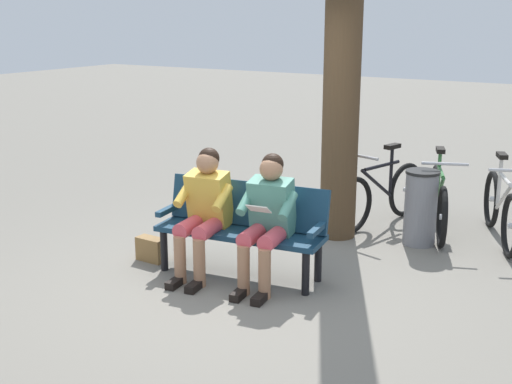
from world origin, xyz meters
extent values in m
plane|color=slate|center=(0.00, 0.00, 0.00)|extent=(40.00, 40.00, 0.00)
cube|color=navy|center=(0.12, -0.20, 0.42)|extent=(1.64, 0.64, 0.05)
cube|color=navy|center=(0.14, -0.39, 0.66)|extent=(1.60, 0.34, 0.42)
cube|color=navy|center=(-0.63, -0.29, 0.56)|extent=(0.11, 0.40, 0.05)
cube|color=navy|center=(0.87, -0.10, 0.56)|extent=(0.11, 0.40, 0.05)
cylinder|color=black|center=(-0.62, -0.12, 0.20)|extent=(0.07, 0.07, 0.40)
cylinder|color=black|center=(0.81, 0.06, 0.20)|extent=(0.07, 0.07, 0.40)
cylinder|color=black|center=(-0.57, -0.46, 0.20)|extent=(0.07, 0.07, 0.40)
cylinder|color=black|center=(0.86, -0.27, 0.20)|extent=(0.07, 0.07, 0.40)
cube|color=#4C8C7A|center=(-0.19, -0.26, 0.71)|extent=(0.42, 0.35, 0.55)
sphere|color=#A87554|center=(-0.20, -0.24, 1.06)|extent=(0.21, 0.21, 0.21)
sphere|color=black|center=(-0.19, -0.27, 1.10)|extent=(0.20, 0.20, 0.20)
cylinder|color=#D84C59|center=(-0.32, -0.07, 0.49)|extent=(0.20, 0.42, 0.15)
cylinder|color=#A87554|center=(-0.34, 0.13, 0.23)|extent=(0.11, 0.11, 0.45)
cube|color=black|center=(-0.36, 0.23, 0.04)|extent=(0.12, 0.23, 0.07)
cylinder|color=#4C8C7A|center=(-0.41, -0.16, 0.77)|extent=(0.13, 0.31, 0.23)
cylinder|color=#D84C59|center=(-0.12, -0.05, 0.49)|extent=(0.20, 0.42, 0.15)
cylinder|color=#A87554|center=(-0.14, 0.15, 0.23)|extent=(0.11, 0.11, 0.45)
cube|color=black|center=(-0.16, 0.25, 0.04)|extent=(0.12, 0.23, 0.07)
cylinder|color=#4C8C7A|center=(-0.01, -0.11, 0.77)|extent=(0.13, 0.31, 0.23)
cube|color=silver|center=(-0.23, 0.04, 0.77)|extent=(0.21, 0.14, 0.09)
cube|color=gold|center=(0.44, -0.18, 0.71)|extent=(0.42, 0.35, 0.55)
sphere|color=#A87554|center=(0.44, -0.16, 1.06)|extent=(0.21, 0.21, 0.21)
sphere|color=black|center=(0.44, -0.19, 1.10)|extent=(0.20, 0.20, 0.20)
cylinder|color=#D84C59|center=(0.32, 0.01, 0.49)|extent=(0.20, 0.42, 0.15)
cylinder|color=#A87554|center=(0.29, 0.21, 0.23)|extent=(0.11, 0.11, 0.45)
cube|color=black|center=(0.28, 0.31, 0.04)|extent=(0.12, 0.23, 0.07)
cylinder|color=gold|center=(0.23, -0.08, 0.77)|extent=(0.13, 0.31, 0.23)
cylinder|color=#D84C59|center=(0.52, 0.04, 0.49)|extent=(0.20, 0.42, 0.15)
cylinder|color=#A87554|center=(0.49, 0.23, 0.23)|extent=(0.11, 0.11, 0.45)
cube|color=black|center=(0.48, 0.33, 0.04)|extent=(0.12, 0.23, 0.07)
cylinder|color=gold|center=(0.63, -0.03, 0.77)|extent=(0.13, 0.31, 0.23)
cube|color=olive|center=(1.09, -0.07, 0.12)|extent=(0.30, 0.15, 0.24)
cylinder|color=#4C3823|center=(-0.18, -1.76, 2.05)|extent=(0.39, 0.39, 4.10)
cylinder|color=slate|center=(-1.05, -1.96, 0.39)|extent=(0.34, 0.34, 0.78)
cylinder|color=black|center=(-1.05, -1.96, 0.79)|extent=(0.36, 0.36, 0.03)
torus|color=black|center=(-1.95, -2.03, 0.33)|extent=(0.31, 0.63, 0.66)
cylinder|color=silver|center=(-1.95, -2.03, 0.33)|extent=(0.07, 0.07, 0.06)
torus|color=black|center=(-1.56, -2.98, 0.33)|extent=(0.31, 0.63, 0.66)
cylinder|color=silver|center=(-1.56, -2.98, 0.33)|extent=(0.07, 0.07, 0.06)
cylinder|color=silver|center=(-1.76, -2.50, 0.71)|extent=(0.28, 0.60, 0.04)
cylinder|color=silver|center=(-1.79, -2.43, 0.51)|extent=(0.26, 0.57, 0.43)
cylinder|color=silver|center=(-1.69, -2.67, 0.63)|extent=(0.04, 0.04, 0.55)
cube|color=black|center=(-1.69, -2.67, 0.91)|extent=(0.17, 0.24, 0.05)
torus|color=black|center=(-1.27, -1.98, 0.33)|extent=(0.29, 0.64, 0.66)
cylinder|color=silver|center=(-1.27, -1.98, 0.33)|extent=(0.07, 0.07, 0.06)
torus|color=black|center=(-0.91, -2.94, 0.33)|extent=(0.29, 0.64, 0.66)
cylinder|color=silver|center=(-0.91, -2.94, 0.33)|extent=(0.07, 0.07, 0.06)
cylinder|color=#337238|center=(-1.09, -2.46, 0.71)|extent=(0.26, 0.61, 0.04)
cylinder|color=#337238|center=(-1.12, -2.38, 0.51)|extent=(0.25, 0.57, 0.43)
cylinder|color=#337238|center=(-1.03, -2.63, 0.63)|extent=(0.04, 0.04, 0.55)
cube|color=black|center=(-1.03, -2.63, 0.91)|extent=(0.16, 0.24, 0.05)
cylinder|color=#B2B2B7|center=(-1.24, -2.08, 0.88)|extent=(0.46, 0.20, 0.03)
torus|color=black|center=(-0.30, -1.89, 0.33)|extent=(0.24, 0.65, 0.66)
cylinder|color=silver|center=(-0.30, -1.89, 0.33)|extent=(0.06, 0.07, 0.06)
torus|color=black|center=(-0.58, -2.87, 0.33)|extent=(0.24, 0.65, 0.66)
cylinder|color=silver|center=(-0.58, -2.87, 0.33)|extent=(0.06, 0.07, 0.06)
cylinder|color=black|center=(-0.44, -2.38, 0.71)|extent=(0.21, 0.62, 0.04)
cylinder|color=black|center=(-0.42, -2.30, 0.51)|extent=(0.20, 0.58, 0.43)
cylinder|color=black|center=(-0.49, -2.56, 0.63)|extent=(0.04, 0.04, 0.55)
cube|color=black|center=(-0.49, -2.56, 0.91)|extent=(0.15, 0.24, 0.05)
cylinder|color=#B2B2B7|center=(-0.33, -1.99, 0.88)|extent=(0.47, 0.16, 0.03)
camera|label=1|loc=(-3.07, 4.79, 2.41)|focal=46.98mm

